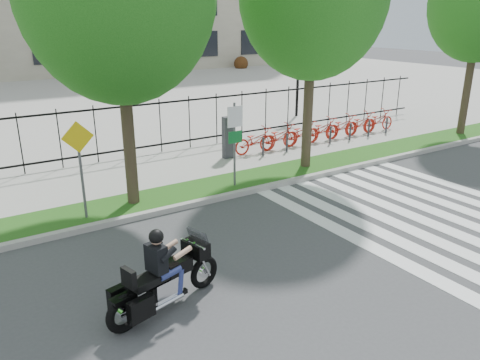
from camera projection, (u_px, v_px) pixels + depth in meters
ground at (288, 268)px, 9.76m from camera, size 120.00×120.00×0.00m
curb at (197, 203)px, 12.99m from camera, size 60.00×0.20×0.15m
grass_verge at (183, 194)px, 13.67m from camera, size 60.00×1.50×0.15m
sidewalk at (150, 171)px, 15.65m from camera, size 60.00×3.50×0.15m
plaza at (43, 99)px, 29.60m from camera, size 80.00×34.00×0.10m
crosswalk_stripes at (434, 217)px, 12.22m from camera, size 5.70×8.00×0.01m
iron_fence at (129, 130)px, 16.69m from camera, size 30.00×0.06×2.00m
lamp_post_right at (299, 54)px, 23.34m from camera, size 1.06×0.70×4.25m
bike_share_station at (321, 130)px, 19.01m from camera, size 8.87×0.85×1.50m
sign_pole_regulatory at (235, 134)px, 13.62m from camera, size 0.50×0.09×2.50m
sign_pole_warning at (80, 157)px, 11.35m from camera, size 0.78×0.09×2.49m
motorcycle_rider at (165, 276)px, 8.24m from camera, size 2.43×1.07×1.91m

